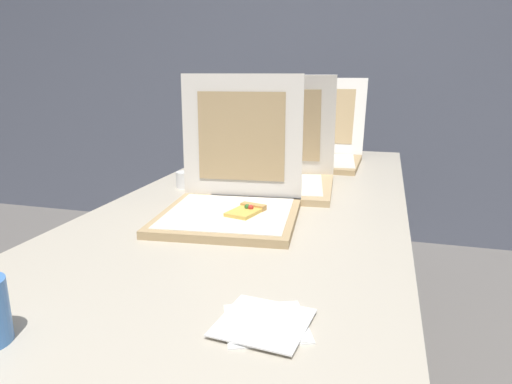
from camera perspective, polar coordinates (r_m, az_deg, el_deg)
name	(u,v)px	position (r m, az deg, el deg)	size (l,w,h in m)	color
wall_back	(333,52)	(3.32, 9.57, 16.80)	(10.00, 0.10, 2.60)	slate
table	(263,211)	(1.55, 0.87, -2.41)	(0.92, 2.10, 0.76)	#BCB29E
pizza_box_front	(232,197)	(1.33, -3.01, -0.63)	(0.42, 0.43, 0.40)	tan
pizza_box_middle	(279,172)	(1.66, 2.90, 2.50)	(0.41, 0.42, 0.40)	tan
pizza_box_back	(318,151)	(2.15, 7.81, 5.12)	(0.39, 0.53, 0.38)	tan
cup_white_far	(239,165)	(1.93, -2.08, 3.38)	(0.06, 0.06, 0.06)	white
cup_white_mid	(184,180)	(1.69, -8.94, 1.53)	(0.06, 0.06, 0.06)	white
napkin_pile	(265,323)	(0.79, 1.16, -15.98)	(0.18, 0.18, 0.01)	white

